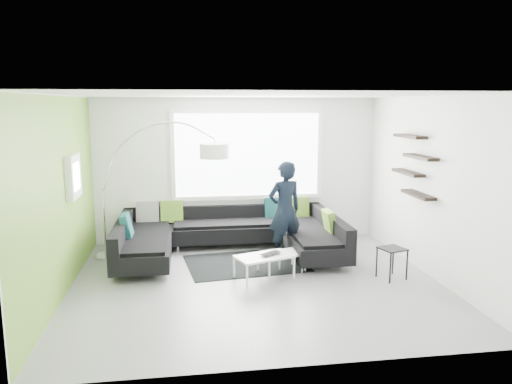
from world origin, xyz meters
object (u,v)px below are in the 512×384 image
at_px(sectional_sofa, 229,236).
at_px(side_table, 392,263).
at_px(person, 285,210).
at_px(coffee_table, 273,264).
at_px(laptop, 273,255).
at_px(arc_lamp, 103,191).

height_order(sectional_sofa, side_table, sectional_sofa).
bearing_deg(person, sectional_sofa, -27.14).
xyz_separation_m(coffee_table, laptop, (-0.04, -0.15, 0.20)).
distance_m(side_table, person, 2.03).
xyz_separation_m(person, laptop, (-0.40, -1.02, -0.48)).
bearing_deg(laptop, side_table, -43.43).
xyz_separation_m(arc_lamp, laptop, (2.72, -1.46, -0.81)).
distance_m(person, laptop, 1.20).
xyz_separation_m(side_table, person, (-1.42, 1.32, 0.61)).
bearing_deg(coffee_table, person, 47.85).
bearing_deg(laptop, arc_lamp, 117.42).
height_order(coffee_table, arc_lamp, arc_lamp).
xyz_separation_m(sectional_sofa, arc_lamp, (-2.16, 0.25, 0.82)).
bearing_deg(sectional_sofa, person, -10.62).
height_order(person, laptop, person).
bearing_deg(person, side_table, 121.03).
bearing_deg(sectional_sofa, arc_lamp, 173.61).
xyz_separation_m(side_table, laptop, (-1.82, 0.29, 0.13)).
xyz_separation_m(sectional_sofa, side_table, (2.38, -1.50, -0.12)).
relative_size(sectional_sofa, side_table, 7.87).
height_order(coffee_table, side_table, side_table).
bearing_deg(side_table, arc_lamp, 158.88).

